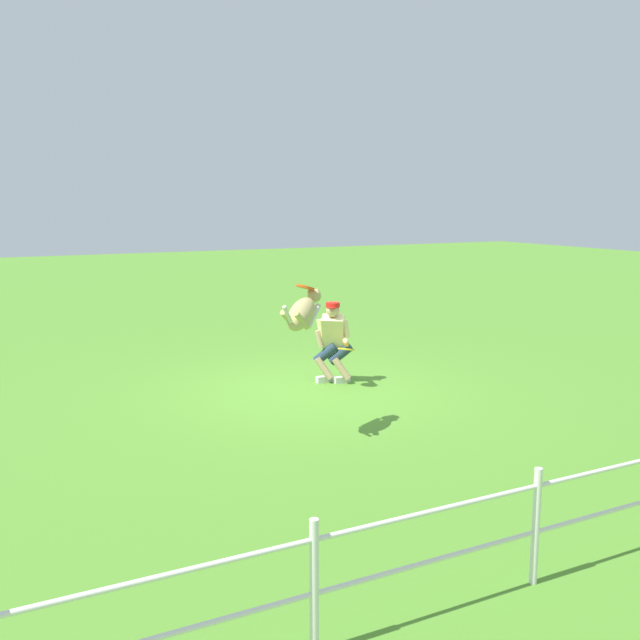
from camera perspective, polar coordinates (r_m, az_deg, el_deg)
ground_plane at (r=10.72m, az=-0.66°, el=-5.77°), size 60.00×60.00×0.00m
person at (r=11.05m, az=1.07°, el=-1.59°), size 0.61×0.71×1.29m
dog at (r=8.30m, az=-1.40°, el=0.61°), size 0.80×0.68×0.53m
frisbee_flying at (r=8.47m, az=-1.21°, el=2.67°), size 0.30×0.31×0.12m
frisbee_held at (r=10.75m, az=2.16°, el=-2.39°), size 0.37×0.37×0.09m
fence at (r=6.28m, az=23.36°, el=-12.81°), size 16.65×0.06×0.91m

